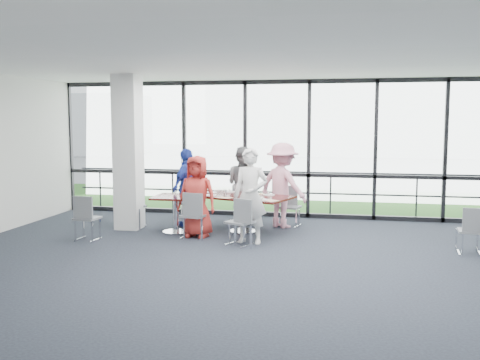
% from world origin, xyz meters
% --- Properties ---
extents(floor, '(12.00, 10.00, 0.02)m').
position_xyz_m(floor, '(0.00, 0.00, -0.01)').
color(floor, '#1E212B').
rests_on(floor, ground).
extents(ceiling, '(12.00, 10.00, 0.04)m').
position_xyz_m(ceiling, '(0.00, 0.00, 3.20)').
color(ceiling, white).
rests_on(ceiling, ground).
extents(wall_front, '(12.00, 0.10, 3.20)m').
position_xyz_m(wall_front, '(0.00, -5.00, 1.60)').
color(wall_front, silver).
rests_on(wall_front, ground).
extents(curtain_wall_back, '(12.00, 0.10, 3.20)m').
position_xyz_m(curtain_wall_back, '(0.00, 5.00, 1.60)').
color(curtain_wall_back, white).
rests_on(curtain_wall_back, ground).
extents(structural_column, '(0.50, 0.50, 3.20)m').
position_xyz_m(structural_column, '(-3.60, 3.00, 1.60)').
color(structural_column, white).
rests_on(structural_column, ground).
extents(apron, '(80.00, 70.00, 0.02)m').
position_xyz_m(apron, '(0.00, 10.00, -0.02)').
color(apron, gray).
rests_on(apron, ground).
extents(grass_strip, '(80.00, 5.00, 0.01)m').
position_xyz_m(grass_strip, '(0.00, 8.00, 0.01)').
color(grass_strip, '#2E6023').
rests_on(grass_strip, ground).
extents(hangar_main, '(24.00, 10.00, 6.00)m').
position_xyz_m(hangar_main, '(4.00, 32.00, 3.00)').
color(hangar_main, silver).
rests_on(hangar_main, ground).
extents(hangar_aux, '(10.00, 6.00, 4.00)m').
position_xyz_m(hangar_aux, '(-18.00, 28.00, 2.00)').
color(hangar_aux, silver).
rests_on(hangar_aux, ground).
extents(guard_rail, '(12.00, 0.06, 0.06)m').
position_xyz_m(guard_rail, '(0.00, 5.60, 0.50)').
color(guard_rail, '#2D2D33').
rests_on(guard_rail, ground).
extents(main_table, '(2.18, 1.65, 0.75)m').
position_xyz_m(main_table, '(-1.19, 3.09, 0.63)').
color(main_table, '#370808').
rests_on(main_table, ground).
extents(side_table_left, '(0.86, 0.86, 0.75)m').
position_xyz_m(side_table_left, '(-2.50, 2.77, 0.63)').
color(side_table_left, '#370808').
rests_on(side_table_left, ground).
extents(diner_near_left, '(0.83, 0.60, 1.59)m').
position_xyz_m(diner_near_left, '(-1.98, 2.49, 0.80)').
color(diner_near_left, '#B62E27').
rests_on(diner_near_left, ground).
extents(diner_near_right, '(0.68, 0.53, 1.77)m').
position_xyz_m(diner_near_right, '(-0.87, 2.16, 0.88)').
color(diner_near_right, white).
rests_on(diner_near_right, ground).
extents(diner_far_left, '(0.97, 0.88, 1.70)m').
position_xyz_m(diner_far_left, '(-1.38, 4.11, 0.85)').
color(diner_far_left, slate).
rests_on(diner_far_left, ground).
extents(diner_far_right, '(1.30, 1.13, 1.80)m').
position_xyz_m(diner_far_right, '(-0.46, 3.75, 0.90)').
color(diner_far_right, pink).
rests_on(diner_far_right, ground).
extents(diner_end, '(0.81, 1.10, 1.67)m').
position_xyz_m(diner_end, '(-2.48, 3.53, 0.84)').
color(diner_end, '#243AA5').
rests_on(diner_end, ground).
extents(chair_main_nl, '(0.50, 0.50, 0.88)m').
position_xyz_m(chair_main_nl, '(-2.01, 2.36, 0.44)').
color(chair_main_nl, slate).
rests_on(chair_main_nl, ground).
extents(chair_main_nr, '(0.57, 0.57, 0.85)m').
position_xyz_m(chair_main_nr, '(-1.02, 1.93, 0.43)').
color(chair_main_nr, slate).
rests_on(chair_main_nr, ground).
extents(chair_main_fl, '(0.56, 0.56, 0.93)m').
position_xyz_m(chair_main_fl, '(-1.24, 4.10, 0.46)').
color(chair_main_fl, slate).
rests_on(chair_main_fl, ground).
extents(chair_main_fr, '(0.50, 0.50, 0.84)m').
position_xyz_m(chair_main_fr, '(-0.31, 3.88, 0.42)').
color(chair_main_fr, slate).
rests_on(chair_main_fr, ground).
extents(chair_main_end, '(0.54, 0.54, 0.98)m').
position_xyz_m(chair_main_end, '(-2.52, 3.62, 0.49)').
color(chair_main_end, slate).
rests_on(chair_main_end, ground).
extents(chair_spare_la, '(0.45, 0.45, 0.84)m').
position_xyz_m(chair_spare_la, '(-3.93, 1.77, 0.42)').
color(chair_spare_la, slate).
rests_on(chair_spare_la, ground).
extents(chair_spare_lb, '(0.58, 0.58, 0.90)m').
position_xyz_m(chair_spare_lb, '(-3.60, 3.14, 0.45)').
color(chair_spare_lb, slate).
rests_on(chair_spare_lb, ground).
extents(chair_spare_r, '(0.43, 0.43, 0.80)m').
position_xyz_m(chair_spare_r, '(2.94, 2.04, 0.40)').
color(chair_spare_r, slate).
rests_on(chair_spare_r, ground).
extents(plate_nl, '(0.24, 0.24, 0.01)m').
position_xyz_m(plate_nl, '(-1.83, 2.96, 0.76)').
color(plate_nl, white).
rests_on(plate_nl, main_table).
extents(plate_nr, '(0.25, 0.25, 0.01)m').
position_xyz_m(plate_nr, '(-0.71, 2.55, 0.76)').
color(plate_nr, white).
rests_on(plate_nr, main_table).
extents(plate_fl, '(0.25, 0.25, 0.01)m').
position_xyz_m(plate_fl, '(-1.56, 3.55, 0.76)').
color(plate_fl, white).
rests_on(plate_fl, main_table).
extents(plate_fr, '(0.25, 0.25, 0.01)m').
position_xyz_m(plate_fr, '(-0.68, 3.25, 0.76)').
color(plate_fr, white).
rests_on(plate_fr, main_table).
extents(plate_end, '(0.26, 0.26, 0.01)m').
position_xyz_m(plate_end, '(-1.93, 3.39, 0.76)').
color(plate_end, white).
rests_on(plate_end, main_table).
extents(tumbler_a, '(0.07, 0.07, 0.14)m').
position_xyz_m(tumbler_a, '(-1.52, 2.90, 0.82)').
color(tumbler_a, white).
rests_on(tumbler_a, main_table).
extents(tumbler_b, '(0.08, 0.08, 0.15)m').
position_xyz_m(tumbler_b, '(-1.03, 2.78, 0.83)').
color(tumbler_b, white).
rests_on(tumbler_b, main_table).
extents(tumbler_c, '(0.06, 0.06, 0.13)m').
position_xyz_m(tumbler_c, '(-1.04, 3.32, 0.81)').
color(tumbler_c, white).
rests_on(tumbler_c, main_table).
extents(tumbler_d, '(0.07, 0.07, 0.14)m').
position_xyz_m(tumbler_d, '(-1.92, 3.23, 0.82)').
color(tumbler_d, white).
rests_on(tumbler_d, main_table).
extents(menu_a, '(0.34, 0.29, 0.00)m').
position_xyz_m(menu_a, '(-1.48, 2.72, 0.75)').
color(menu_a, silver).
rests_on(menu_a, main_table).
extents(menu_b, '(0.40, 0.39, 0.00)m').
position_xyz_m(menu_b, '(-0.56, 2.53, 0.75)').
color(menu_b, silver).
rests_on(menu_b, main_table).
extents(menu_c, '(0.30, 0.24, 0.00)m').
position_xyz_m(menu_c, '(-0.95, 3.42, 0.75)').
color(menu_c, silver).
rests_on(menu_c, main_table).
extents(condiment_caddy, '(0.10, 0.07, 0.04)m').
position_xyz_m(condiment_caddy, '(-1.16, 3.18, 0.77)').
color(condiment_caddy, black).
rests_on(condiment_caddy, main_table).
extents(ketchup_bottle, '(0.06, 0.06, 0.18)m').
position_xyz_m(ketchup_bottle, '(-1.12, 3.15, 0.84)').
color(ketchup_bottle, '#950013').
rests_on(ketchup_bottle, main_table).
extents(green_bottle, '(0.05, 0.05, 0.20)m').
position_xyz_m(green_bottle, '(-1.06, 3.13, 0.85)').
color(green_bottle, '#1B691D').
rests_on(green_bottle, main_table).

